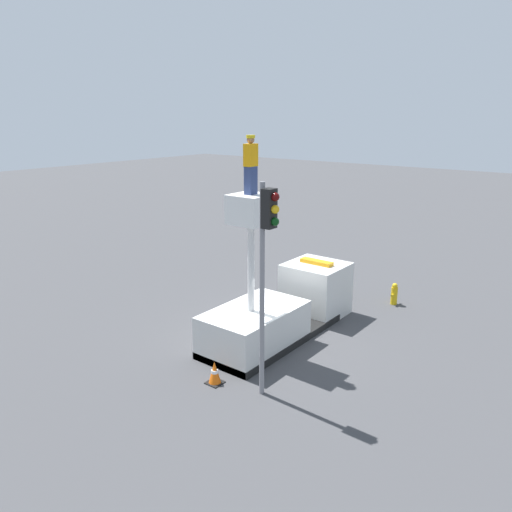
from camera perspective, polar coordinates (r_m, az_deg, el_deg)
ground_plane at (r=17.62m, az=1.90°, el=-9.34°), size 120.00×120.00×0.00m
bucket_truck at (r=17.63m, az=2.95°, el=-5.92°), size 6.68×2.20×5.18m
worker at (r=15.05m, az=-0.61°, el=10.36°), size 0.40×0.26×1.75m
traffic_light_pole at (r=12.74m, az=1.19°, el=0.63°), size 0.34×0.57×5.90m
fire_hydrant at (r=21.18m, az=15.52°, el=-4.20°), size 0.50×0.26×0.90m
traffic_cone_rear at (r=14.81m, az=-4.75°, el=-13.19°), size 0.45×0.45×0.68m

